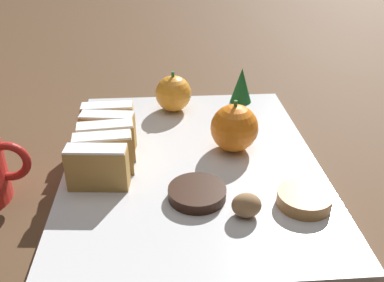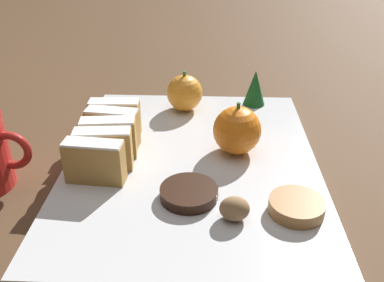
{
  "view_description": "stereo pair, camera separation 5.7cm",
  "coord_description": "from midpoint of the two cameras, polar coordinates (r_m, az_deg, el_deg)",
  "views": [
    {
      "loc": [
        -0.04,
        -0.5,
        0.32
      ],
      "look_at": [
        0.0,
        0.0,
        0.04
      ],
      "focal_mm": 40.0,
      "sensor_mm": 36.0,
      "label": 1
    },
    {
      "loc": [
        0.02,
        -0.5,
        0.32
      ],
      "look_at": [
        0.0,
        0.0,
        0.04
      ],
      "focal_mm": 40.0,
      "sensor_mm": 36.0,
      "label": 2
    }
  ],
  "objects": [
    {
      "name": "gingerbread_cookie",
      "position": [
        0.51,
        16.96,
        -8.47
      ],
      "size": [
        0.06,
        0.06,
        0.02
      ],
      "color": "#A3703D",
      "rests_on": "serving_platter"
    },
    {
      "name": "stollen_slice_second",
      "position": [
        0.56,
        -8.92,
        -1.18
      ],
      "size": [
        0.08,
        0.03,
        0.06
      ],
      "color": "#B28442",
      "rests_on": "serving_platter"
    },
    {
      "name": "orange_far",
      "position": [
        0.59,
        8.77,
        1.35
      ],
      "size": [
        0.07,
        0.07,
        0.08
      ],
      "color": "orange",
      "rests_on": "serving_platter"
    },
    {
      "name": "stollen_slice_fifth",
      "position": [
        0.64,
        -7.73,
        3.0
      ],
      "size": [
        0.07,
        0.03,
        0.06
      ],
      "color": "#B28442",
      "rests_on": "serving_platter"
    },
    {
      "name": "walnut",
      "position": [
        0.48,
        9.12,
        -9.02
      ],
      "size": [
        0.03,
        0.03,
        0.03
      ],
      "color": "#8E6B47",
      "rests_on": "serving_platter"
    },
    {
      "name": "evergreen_sprig",
      "position": [
        0.75,
        10.56,
        6.96
      ],
      "size": [
        0.04,
        0.04,
        0.06
      ],
      "color": "#195623",
      "rests_on": "serving_platter"
    },
    {
      "name": "serving_platter",
      "position": [
        0.59,
        2.78,
        -3.14
      ],
      "size": [
        0.34,
        0.44,
        0.01
      ],
      "color": "silver",
      "rests_on": "ground_plane"
    },
    {
      "name": "stollen_slice_fourth",
      "position": [
        0.61,
        -7.93,
        1.73
      ],
      "size": [
        0.08,
        0.03,
        0.06
      ],
      "color": "#B28442",
      "rests_on": "serving_platter"
    },
    {
      "name": "stollen_slice_third",
      "position": [
        0.59,
        -8.34,
        0.34
      ],
      "size": [
        0.08,
        0.03,
        0.06
      ],
      "color": "#B28442",
      "rests_on": "serving_platter"
    },
    {
      "name": "chocolate_cookie",
      "position": [
        0.51,
        3.16,
        -7.05
      ],
      "size": [
        0.07,
        0.07,
        0.01
      ],
      "color": "black",
      "rests_on": "serving_platter"
    },
    {
      "name": "stollen_slice_front",
      "position": [
        0.54,
        -9.94,
        -2.83
      ],
      "size": [
        0.08,
        0.03,
        0.06
      ],
      "color": "#B28442",
      "rests_on": "serving_platter"
    },
    {
      "name": "orange_near",
      "position": [
        0.72,
        1.29,
        6.38
      ],
      "size": [
        0.06,
        0.06,
        0.07
      ],
      "color": "orange",
      "rests_on": "serving_platter"
    },
    {
      "name": "ground_plane",
      "position": [
        0.59,
        2.76,
        -3.63
      ],
      "size": [
        6.0,
        6.0,
        0.0
      ],
      "primitive_type": "plane",
      "color": "#513823"
    }
  ]
}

